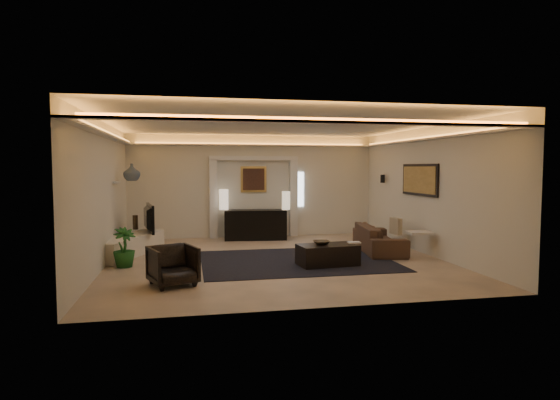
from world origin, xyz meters
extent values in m
plane|color=#D2B08E|center=(0.00, 0.00, 0.00)|extent=(7.00, 7.00, 0.00)
plane|color=white|center=(0.00, 0.00, 2.90)|extent=(7.00, 7.00, 0.00)
plane|color=beige|center=(0.00, 3.50, 1.45)|extent=(7.00, 0.00, 7.00)
plane|color=beige|center=(0.00, -3.50, 1.45)|extent=(7.00, 0.00, 7.00)
plane|color=beige|center=(-3.50, 0.00, 1.45)|extent=(0.00, 7.00, 7.00)
plane|color=beige|center=(3.50, 0.00, 1.45)|extent=(0.00, 7.00, 7.00)
cube|color=silver|center=(0.00, 0.00, 2.62)|extent=(7.00, 7.00, 0.04)
cube|color=white|center=(1.35, 3.48, 1.35)|extent=(0.25, 0.03, 1.00)
cube|color=black|center=(0.40, -0.20, 0.01)|extent=(4.00, 3.00, 0.01)
cube|color=silver|center=(-1.15, 3.40, 1.10)|extent=(0.22, 0.20, 2.20)
cube|color=silver|center=(1.15, 3.40, 1.10)|extent=(0.22, 0.20, 2.20)
cube|color=silver|center=(0.00, 3.40, 2.25)|extent=(2.52, 0.20, 0.12)
cube|color=tan|center=(0.00, 3.47, 1.65)|extent=(0.74, 0.04, 0.74)
cube|color=#4C2D1E|center=(0.00, 3.44, 1.65)|extent=(0.62, 0.02, 0.62)
cube|color=black|center=(3.47, 0.30, 1.70)|extent=(0.04, 1.64, 0.74)
cube|color=tan|center=(3.44, 0.30, 1.70)|extent=(0.02, 1.50, 0.62)
cylinder|color=black|center=(3.38, 2.20, 1.68)|extent=(0.12, 0.12, 0.22)
cube|color=silver|center=(-3.44, 1.40, 1.65)|extent=(0.10, 0.55, 0.04)
cube|color=black|center=(-0.03, 2.89, 0.40)|extent=(1.73, 0.69, 0.84)
cylinder|color=beige|center=(-0.88, 3.16, 1.09)|extent=(0.26, 0.26, 0.56)
cylinder|color=beige|center=(0.81, 2.82, 1.09)|extent=(0.28, 0.28, 0.51)
cube|color=beige|center=(-3.15, 1.16, 0.22)|extent=(1.41, 2.37, 0.44)
imported|color=black|center=(-2.86, 1.73, 0.79)|extent=(1.17, 0.36, 0.67)
cylinder|color=#473625|center=(-3.15, 2.32, 0.64)|extent=(0.17, 0.17, 0.35)
imported|color=#44545F|center=(-3.15, 1.80, 1.87)|extent=(0.40, 0.40, 0.41)
imported|color=#1A511A|center=(-3.11, -0.11, 0.39)|extent=(0.61, 0.61, 0.79)
imported|color=#452E1C|center=(2.58, 0.53, 0.31)|extent=(2.23, 1.15, 0.62)
cube|color=white|center=(3.15, -0.33, 0.55)|extent=(0.54, 0.45, 0.06)
cube|color=tan|center=(3.15, 0.85, 0.55)|extent=(0.16, 0.41, 0.40)
cube|color=black|center=(0.92, -0.75, 0.20)|extent=(1.24, 0.77, 0.44)
imported|color=#41321F|center=(0.79, -0.74, 0.45)|extent=(0.35, 0.35, 0.08)
cube|color=silver|center=(1.51, -0.68, 0.42)|extent=(0.26, 0.19, 0.03)
imported|color=black|center=(-2.11, -1.79, 0.34)|extent=(0.93, 0.95, 0.67)
camera|label=1|loc=(-1.85, -9.73, 1.99)|focal=29.87mm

